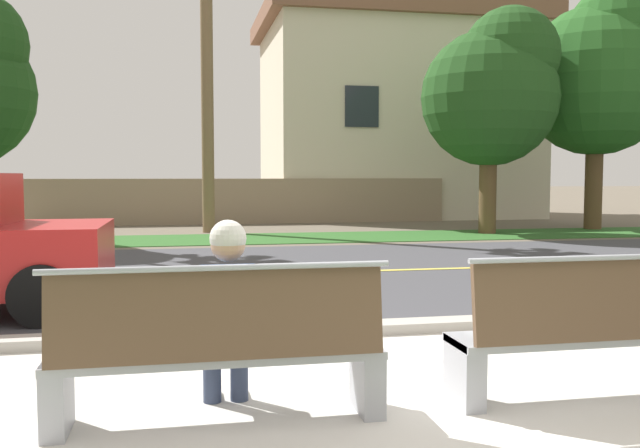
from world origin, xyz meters
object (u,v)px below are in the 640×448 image
at_px(bench_right, 600,333).
at_px(seated_person_blue, 228,311).
at_px(shade_tree_left, 495,88).
at_px(bench_left, 219,352).
at_px(shade_tree_centre, 603,69).

bearing_deg(bench_right, seated_person_blue, 176.00).
distance_m(seated_person_blue, shade_tree_left, 14.73).
bearing_deg(shade_tree_left, bench_right, -112.25).
xyz_separation_m(bench_left, shade_tree_left, (7.63, 12.44, 3.26)).
bearing_deg(seated_person_blue, bench_left, -110.73).
distance_m(bench_right, seated_person_blue, 2.49).
bearing_deg(seated_person_blue, shade_tree_centre, 49.56).
bearing_deg(seated_person_blue, bench_right, -4.00).
bearing_deg(shade_tree_left, bench_left, -121.52).
height_order(bench_right, shade_tree_centre, shade_tree_centre).
xyz_separation_m(bench_right, shade_tree_centre, (8.60, 13.17, 3.94)).
bearing_deg(bench_left, shade_tree_centre, 49.77).
distance_m(bench_right, shade_tree_left, 13.83).
relative_size(bench_left, shade_tree_centre, 0.30).
bearing_deg(shade_tree_centre, seated_person_blue, -130.44).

